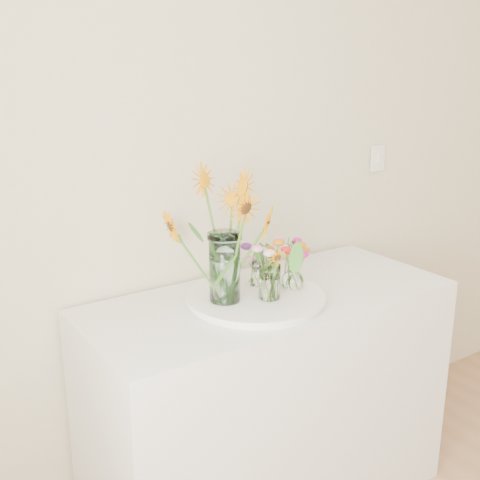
{
  "coord_description": "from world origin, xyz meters",
  "views": [
    {
      "loc": [
        -1.64,
        0.26,
        1.73
      ],
      "look_at": [
        -0.53,
        1.91,
        1.14
      ],
      "focal_mm": 45.0,
      "sensor_mm": 36.0,
      "label": 1
    }
  ],
  "objects": [
    {
      "name": "mason_jar",
      "position": [
        -0.59,
        1.92,
        1.05
      ],
      "size": [
        0.12,
        0.12,
        0.25
      ],
      "primitive_type": "cylinder",
      "rotation": [
        0.0,
        0.0,
        -0.07
      ],
      "color": "#ADD3D6",
      "rests_on": "tray"
    },
    {
      "name": "counter",
      "position": [
        -0.38,
        1.93,
        0.45
      ],
      "size": [
        1.4,
        0.6,
        0.9
      ],
      "primitive_type": "cube",
      "color": "white",
      "rests_on": "ground_plane"
    },
    {
      "name": "small_vase_b",
      "position": [
        -0.31,
        1.89,
        0.98
      ],
      "size": [
        0.08,
        0.08,
        0.12
      ],
      "primitive_type": null,
      "rotation": [
        0.0,
        0.0,
        0.03
      ],
      "color": "white",
      "rests_on": "tray"
    },
    {
      "name": "sunflower_bouquet",
      "position": [
        -0.59,
        1.92,
        1.17
      ],
      "size": [
        0.66,
        0.66,
        0.48
      ],
      "primitive_type": null,
      "rotation": [
        0.0,
        0.0,
        -0.07
      ],
      "color": "orange",
      "rests_on": "tray"
    },
    {
      "name": "tray",
      "position": [
        -0.47,
        1.91,
        0.91
      ],
      "size": [
        0.48,
        0.48,
        0.02
      ],
      "primitive_type": "cylinder",
      "color": "white",
      "rests_on": "counter"
    },
    {
      "name": "wildflower_posy_a",
      "position": [
        -0.45,
        1.85,
        1.03
      ],
      "size": [
        0.2,
        0.2,
        0.22
      ],
      "primitive_type": null,
      "color": "orange",
      "rests_on": "tray"
    },
    {
      "name": "wildflower_posy_b",
      "position": [
        -0.31,
        1.89,
        1.03
      ],
      "size": [
        0.19,
        0.19,
        0.21
      ],
      "primitive_type": null,
      "color": "orange",
      "rests_on": "tray"
    },
    {
      "name": "small_vase_c",
      "position": [
        -0.4,
        1.98,
        0.98
      ],
      "size": [
        0.06,
        0.06,
        0.1
      ],
      "primitive_type": "cylinder",
      "rotation": [
        0.0,
        0.0,
        0.11
      ],
      "color": "white",
      "rests_on": "tray"
    },
    {
      "name": "wildflower_posy_c",
      "position": [
        -0.4,
        1.98,
        1.02
      ],
      "size": [
        0.21,
        0.21,
        0.19
      ],
      "primitive_type": null,
      "color": "orange",
      "rests_on": "tray"
    },
    {
      "name": "small_vase_a",
      "position": [
        -0.45,
        1.85,
        0.99
      ],
      "size": [
        0.09,
        0.09,
        0.13
      ],
      "primitive_type": "cylinder",
      "rotation": [
        0.0,
        0.0,
        -0.25
      ],
      "color": "white",
      "rests_on": "tray"
    }
  ]
}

